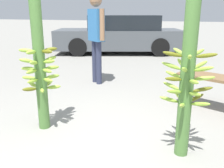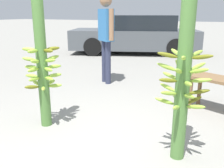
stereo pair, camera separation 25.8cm
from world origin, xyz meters
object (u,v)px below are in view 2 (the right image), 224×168
(banana_stalk_left, at_px, (42,65))
(parked_car, at_px, (135,35))
(vendor_person, at_px, (106,31))
(banana_stalk_center, at_px, (183,76))

(banana_stalk_left, bearing_deg, parked_car, 99.96)
(banana_stalk_left, height_order, vendor_person, vendor_person)
(vendor_person, distance_m, parked_car, 4.09)
(vendor_person, height_order, parked_car, vendor_person)
(parked_car, bearing_deg, banana_stalk_center, -175.84)
(banana_stalk_center, height_order, vendor_person, vendor_person)
(parked_car, bearing_deg, banana_stalk_left, 169.96)
(banana_stalk_center, relative_size, vendor_person, 0.98)
(vendor_person, bearing_deg, banana_stalk_center, -9.64)
(banana_stalk_center, xyz_separation_m, parked_car, (-2.75, 6.14, -0.21))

